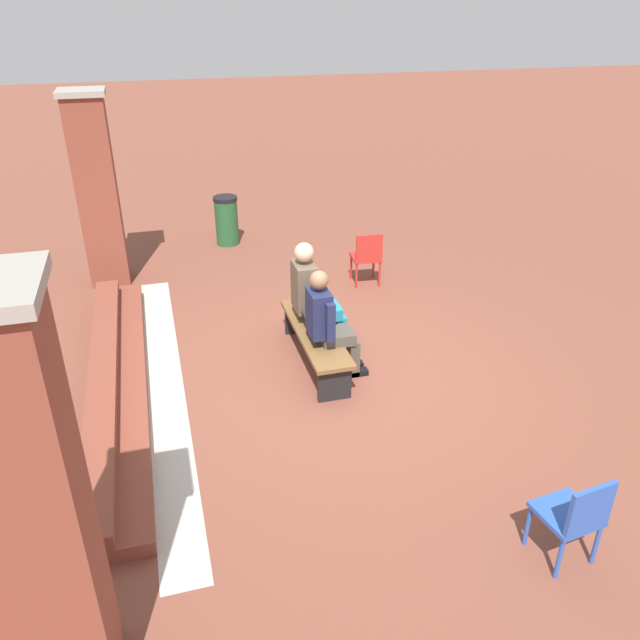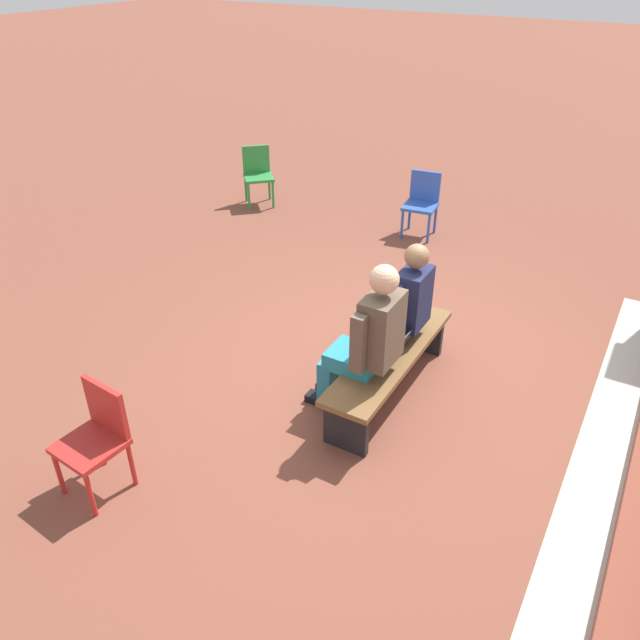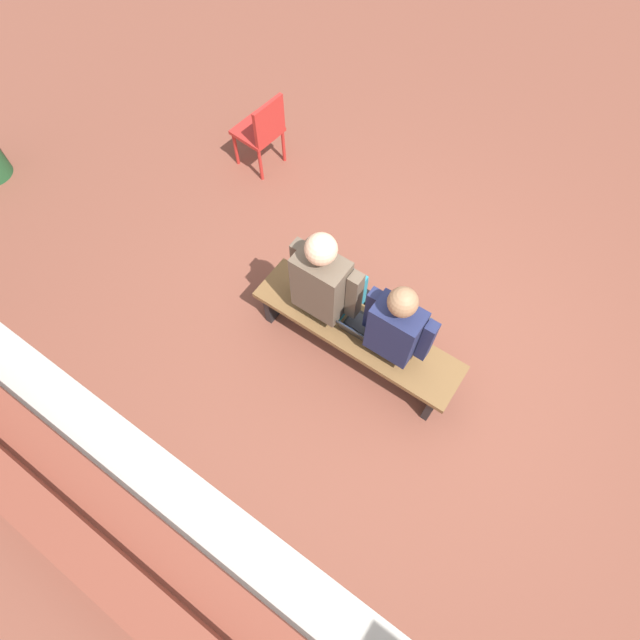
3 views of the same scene
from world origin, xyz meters
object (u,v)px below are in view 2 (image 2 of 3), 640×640
person_adult (368,338)px  plastic_chair_by_pillar (97,433)px  plastic_chair_far_right (258,172)px  plastic_chair_mid_courtyard (422,200)px  person_student (401,307)px  bench (390,361)px  laptop (394,345)px

person_adult → plastic_chair_by_pillar: 2.14m
person_adult → plastic_chair_far_right: size_ratio=1.70×
plastic_chair_by_pillar → plastic_chair_far_right: bearing=-156.3°
plastic_chair_by_pillar → plastic_chair_far_right: (-5.27, -2.31, 0.00)m
plastic_chair_far_right → plastic_chair_by_pillar: bearing=23.7°
person_adult → plastic_chair_mid_courtyard: size_ratio=1.70×
person_adult → plastic_chair_by_pillar: (1.69, -1.29, -0.27)m
person_student → plastic_chair_by_pillar: size_ratio=1.59×
plastic_chair_by_pillar → plastic_chair_mid_courtyard: (-5.42, 0.25, 0.00)m
bench → plastic_chair_by_pillar: (2.01, -1.36, 0.13)m
person_student → person_adult: person_adult is taller
laptop → plastic_chair_far_right: plastic_chair_far_right is taller
person_adult → bench: bearing=167.5°
bench → plastic_chair_far_right: size_ratio=2.14×
person_student → plastic_chair_mid_courtyard: 3.27m
bench → plastic_chair_by_pillar: plastic_chair_by_pillar is taller
person_student → laptop: (0.28, 0.08, -0.21)m
person_student → plastic_chair_by_pillar: person_student is taller
person_adult → plastic_chair_mid_courtyard: (-3.73, -1.04, -0.27)m
person_adult → plastic_chair_by_pillar: size_ratio=1.70×
laptop → plastic_chair_mid_courtyard: bearing=-161.6°
person_adult → plastic_chair_far_right: bearing=-134.9°
plastic_chair_far_right → laptop: bearing=48.9°
plastic_chair_by_pillar → person_student: bearing=151.0°
plastic_chair_by_pillar → plastic_chair_mid_courtyard: size_ratio=1.00×
bench → person_adult: bearing=-12.5°
person_adult → plastic_chair_far_right: person_adult is taller
bench → person_student: person_student is taller
person_adult → plastic_chair_mid_courtyard: person_adult is taller
plastic_chair_mid_courtyard → bench: bearing=18.1°
person_student → plastic_chair_mid_courtyard: bearing=-161.3°
plastic_chair_mid_courtyard → plastic_chair_far_right: (0.15, -2.56, 0.00)m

